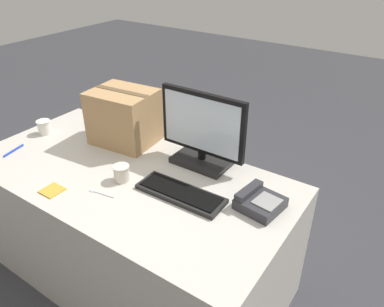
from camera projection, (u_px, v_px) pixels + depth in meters
ground_plane at (137, 272)px, 2.39m from camera, size 12.00×12.00×0.00m
office_desk at (132, 227)px, 2.20m from camera, size 1.80×0.90×0.75m
monitor at (202, 134)px, 2.01m from camera, size 0.51×0.20×0.42m
keyboard at (181, 193)px, 1.83m from camera, size 0.46×0.16×0.03m
desk_phone at (259, 202)px, 1.74m from camera, size 0.21×0.21×0.08m
paper_cup_left at (44, 127)px, 2.39m from camera, size 0.09×0.09×0.09m
paper_cup_right at (122, 173)px, 1.93m from camera, size 0.09×0.09×0.09m
spoon at (98, 192)px, 1.86m from camera, size 0.15×0.04×0.00m
cardboard_box at (124, 117)px, 2.25m from camera, size 0.39×0.33×0.33m
pen_marker at (14, 150)px, 2.21m from camera, size 0.04×0.15×0.01m
sticky_note_pad at (52, 190)px, 1.87m from camera, size 0.10×0.10×0.01m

